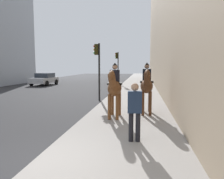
{
  "coord_description": "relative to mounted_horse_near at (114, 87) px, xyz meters",
  "views": [
    {
      "loc": [
        -4.45,
        -2.5,
        2.31
      ],
      "look_at": [
        4.0,
        -1.34,
        1.4
      ],
      "focal_mm": 35.73,
      "sensor_mm": 36.0,
      "label": 1
    }
  ],
  "objects": [
    {
      "name": "mounted_horse_far",
      "position": [
        0.96,
        -1.35,
        0.02
      ],
      "size": [
        2.15,
        0.6,
        2.34
      ],
      "rotation": [
        0.0,
        0.0,
        3.14
      ],
      "color": "#4C2B16",
      "rests_on": "sidewalk_slab"
    },
    {
      "name": "car_mid_lane",
      "position": [
        16.02,
        10.46,
        -0.66
      ],
      "size": [
        4.17,
        2.25,
        1.44
      ],
      "rotation": [
        0.0,
        0.0,
        3.1
      ],
      "color": "#B7BABF",
      "rests_on": "ground"
    },
    {
      "name": "traffic_light_far_curb",
      "position": [
        17.39,
        1.85,
        1.21
      ],
      "size": [
        0.2,
        0.44,
        3.92
      ],
      "color": "black",
      "rests_on": "ground"
    },
    {
      "name": "traffic_light_near_curb",
      "position": [
        5.31,
        1.78,
        1.12
      ],
      "size": [
        0.2,
        0.44,
        3.77
      ],
      "color": "black",
      "rests_on": "ground"
    },
    {
      "name": "mounted_horse_near",
      "position": [
        0.0,
        0.0,
        0.0
      ],
      "size": [
        2.15,
        0.6,
        2.31
      ],
      "rotation": [
        0.0,
        0.0,
        3.14
      ],
      "color": "brown",
      "rests_on": "sidewalk_slab"
    },
    {
      "name": "pedestrian_greeting",
      "position": [
        -2.89,
        -0.95,
        -0.31
      ],
      "size": [
        0.28,
        0.41,
        1.7
      ],
      "rotation": [
        0.0,
        0.0,
        0.05
      ],
      "color": "black",
      "rests_on": "sidewalk_slab"
    },
    {
      "name": "sidewalk_slab",
      "position": [
        -4.76,
        -0.57,
        -1.35
      ],
      "size": [
        120.0,
        3.82,
        0.12
      ],
      "primitive_type": "cube",
      "color": "gray",
      "rests_on": "ground"
    }
  ]
}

